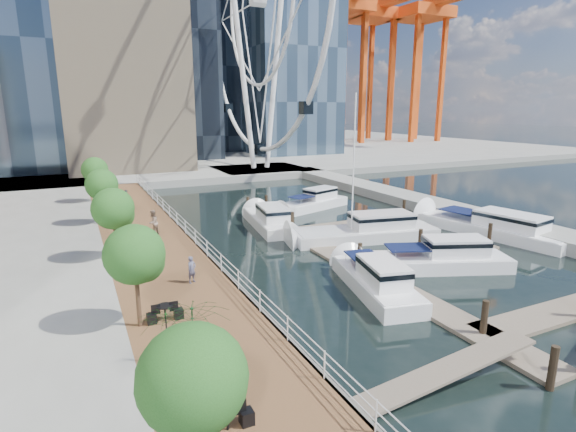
{
  "coord_description": "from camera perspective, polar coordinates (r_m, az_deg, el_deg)",
  "views": [
    {
      "loc": [
        -13.39,
        -15.18,
        10.32
      ],
      "look_at": [
        -0.11,
        12.38,
        3.0
      ],
      "focal_mm": 28.0,
      "sensor_mm": 36.0,
      "label": 1
    }
  ],
  "objects": [
    {
      "name": "seawall",
      "position": [
        32.58,
        -11.43,
        -4.36
      ],
      "size": [
        0.25,
        60.0,
        1.0
      ],
      "primitive_type": "cube",
      "color": "#595954",
      "rests_on": "ground"
    },
    {
      "name": "pier",
      "position": [
        73.21,
        -3.52,
        5.73
      ],
      "size": [
        14.0,
        12.0,
        1.0
      ],
      "primitive_type": "cube",
      "color": "gray",
      "rests_on": "ground"
    },
    {
      "name": "ground",
      "position": [
        22.72,
        14.39,
        -14.02
      ],
      "size": [
        520.0,
        520.0,
        0.0
      ],
      "primitive_type": "plane",
      "color": "black",
      "rests_on": "ground"
    },
    {
      "name": "ferris_wheel",
      "position": [
        74.2,
        -3.84,
        25.57
      ],
      "size": [
        5.8,
        45.6,
        47.8
      ],
      "color": "white",
      "rests_on": "ground"
    },
    {
      "name": "boardwalk",
      "position": [
        32.04,
        -16.64,
        -4.98
      ],
      "size": [
        6.0,
        60.0,
        1.0
      ],
      "primitive_type": "cube",
      "color": "brown",
      "rests_on": "ground"
    },
    {
      "name": "cafe_seating",
      "position": [
        14.37,
        -11.03,
        -21.15
      ],
      "size": [
        4.33,
        12.83,
        2.55
      ],
      "color": "black",
      "rests_on": "ground"
    },
    {
      "name": "floating_docks",
      "position": [
        34.43,
        14.01,
        -3.54
      ],
      "size": [
        16.0,
        34.0,
        2.6
      ],
      "color": "#6D6051",
      "rests_on": "ground"
    },
    {
      "name": "street_trees",
      "position": [
        29.86,
        -21.35,
        0.87
      ],
      "size": [
        2.6,
        42.6,
        4.6
      ],
      "color": "#3F2B1C",
      "rests_on": "ground"
    },
    {
      "name": "cafe_tables",
      "position": [
        16.21,
        -11.48,
        -20.37
      ],
      "size": [
        2.5,
        13.7,
        0.74
      ],
      "color": "black",
      "rests_on": "ground"
    },
    {
      "name": "yacht_foreground",
      "position": [
        31.46,
        18.42,
        -6.41
      ],
      "size": [
        10.45,
        6.31,
        2.15
      ],
      "primitive_type": null,
      "rotation": [
        0.0,
        0.0,
        1.19
      ],
      "color": "white",
      "rests_on": "ground"
    },
    {
      "name": "breakwater",
      "position": [
        49.48,
        17.43,
        1.39
      ],
      "size": [
        4.0,
        60.0,
        1.0
      ],
      "primitive_type": "cube",
      "color": "gray",
      "rests_on": "ground"
    },
    {
      "name": "railing",
      "position": [
        32.27,
        -11.69,
        -2.65
      ],
      "size": [
        0.1,
        60.0,
        1.05
      ],
      "primitive_type": null,
      "color": "white",
      "rests_on": "boardwalk"
    },
    {
      "name": "pedestrian_mid",
      "position": [
        35.28,
        -16.78,
        -0.81
      ],
      "size": [
        1.17,
        1.2,
        1.95
      ],
      "primitive_type": "imported",
      "rotation": [
        0.0,
        0.0,
        -2.26
      ],
      "color": "gray",
      "rests_on": "boardwalk"
    },
    {
      "name": "land_far",
      "position": [
        118.35,
        -19.33,
        7.95
      ],
      "size": [
        200.0,
        114.0,
        1.0
      ],
      "primitive_type": "cube",
      "color": "gray",
      "rests_on": "ground"
    },
    {
      "name": "port_cranes",
      "position": [
        137.66,
        10.93,
        17.26
      ],
      "size": [
        40.0,
        52.0,
        38.0
      ],
      "color": "#D84C14",
      "rests_on": "ground"
    },
    {
      "name": "pedestrian_far",
      "position": [
        45.65,
        -19.81,
        2.03
      ],
      "size": [
        1.14,
        0.86,
        1.8
      ],
      "primitive_type": "imported",
      "rotation": [
        0.0,
        0.0,
        2.68
      ],
      "color": "#2F323B",
      "rests_on": "boardwalk"
    },
    {
      "name": "pedestrian_near",
      "position": [
        25.29,
        -12.13,
        -6.66
      ],
      "size": [
        0.65,
        0.58,
        1.5
      ],
      "primitive_type": "imported",
      "rotation": [
        0.0,
        0.0,
        0.52
      ],
      "color": "#4C4D66",
      "rests_on": "boardwalk"
    },
    {
      "name": "moored_yachts",
      "position": [
        36.5,
        12.04,
        -3.27
      ],
      "size": [
        21.42,
        36.56,
        11.5
      ],
      "color": "silver",
      "rests_on": "ground"
    }
  ]
}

